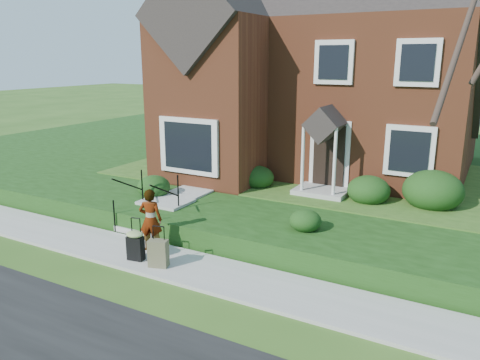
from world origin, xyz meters
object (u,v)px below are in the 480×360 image
Objects in this scene: suitcase_black at (135,244)px; suitcase_olive at (158,253)px; front_steps at (156,211)px; woman at (151,220)px.

suitcase_olive is at bearing -11.79° from suitcase_black.
suitcase_black reaches higher than suitcase_olive.
front_steps is 2.10× the size of suitcase_olive.
suitcase_black is (1.12, -2.16, 0.01)m from front_steps.
front_steps is 2.43m from suitcase_black.
suitcase_black is (0.06, -0.66, -0.39)m from woman.
suitcase_black is 1.07× the size of suitcase_olive.
suitcase_black is at bearing -62.58° from front_steps.
woman is 1.13m from suitcase_olive.
front_steps is 1.95× the size of suitcase_black.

